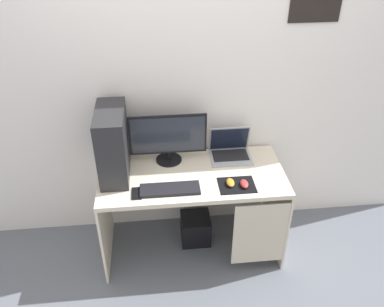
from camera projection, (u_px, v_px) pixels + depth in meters
name	position (u px, v px, depth m)	size (l,w,h in m)	color
ground_plane	(192.00, 245.00, 3.41)	(8.00, 8.00, 0.00)	slate
wall_back	(187.00, 85.00, 2.99)	(4.00, 0.05, 2.60)	silver
desk	(194.00, 191.00, 3.07)	(1.38, 0.65, 0.75)	beige
pc_tower	(113.00, 144.00, 2.86)	(0.20, 0.45, 0.52)	#232326
monitor	(168.00, 138.00, 3.02)	(0.58, 0.20, 0.40)	black
laptop	(230.00, 151.00, 3.17)	(0.32, 0.24, 0.23)	#9EA3A8
keyboard	(170.00, 189.00, 2.82)	(0.42, 0.14, 0.02)	black
mousepad	(237.00, 185.00, 2.87)	(0.26, 0.20, 0.01)	black
mouse_left	(230.00, 183.00, 2.87)	(0.06, 0.10, 0.03)	orange
mouse_right	(244.00, 184.00, 2.86)	(0.06, 0.10, 0.03)	#B23333
cell_phone	(137.00, 193.00, 2.79)	(0.07, 0.13, 0.01)	black
subwoofer	(196.00, 228.00, 3.41)	(0.24, 0.24, 0.24)	black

